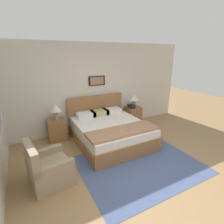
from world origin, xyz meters
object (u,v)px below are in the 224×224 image
(armchair, at_px, (48,169))
(table_lamp_by_door, at_px, (134,98))
(nightstand_by_door, at_px, (133,115))
(table_lamp_near_window, at_px, (56,109))
(nightstand_near_window, at_px, (57,130))
(bed, at_px, (110,131))

(armchair, distance_m, table_lamp_by_door, 3.48)
(armchair, distance_m, nightstand_by_door, 3.44)
(table_lamp_near_window, distance_m, table_lamp_by_door, 2.50)
(armchair, bearing_deg, nightstand_by_door, 110.56)
(nightstand_near_window, height_order, nightstand_by_door, same)
(nightstand_near_window, distance_m, nightstand_by_door, 2.52)
(bed, bearing_deg, nightstand_by_door, 31.65)
(nightstand_near_window, distance_m, table_lamp_by_door, 2.59)
(table_lamp_by_door, bearing_deg, nightstand_near_window, 179.32)
(bed, bearing_deg, table_lamp_near_window, 148.96)
(armchair, height_order, nightstand_near_window, armchair)
(nightstand_by_door, bearing_deg, table_lamp_near_window, -179.31)
(armchair, xyz_separation_m, table_lamp_by_door, (3.01, 1.64, 0.62))
(bed, relative_size, table_lamp_near_window, 4.52)
(table_lamp_near_window, xyz_separation_m, table_lamp_by_door, (2.50, 0.00, 0.00))
(bed, xyz_separation_m, table_lamp_by_door, (1.26, 0.75, 0.60))
(nightstand_by_door, bearing_deg, table_lamp_by_door, -90.00)
(bed, relative_size, nightstand_near_window, 3.42)
(bed, height_order, armchair, bed)
(nightstand_by_door, xyz_separation_m, table_lamp_near_window, (-2.50, -0.03, 0.61))
(armchair, bearing_deg, table_lamp_near_window, 154.20)
(armchair, relative_size, table_lamp_by_door, 1.89)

